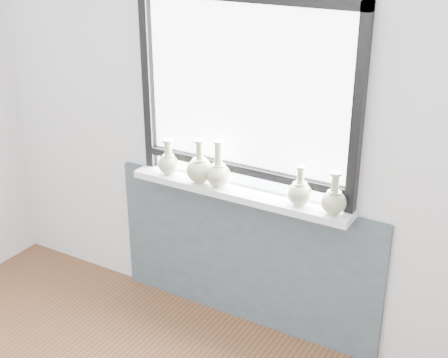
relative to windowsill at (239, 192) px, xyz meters
The scene contains 9 objects.
back_wall 0.43m from the windowsill, 90.00° to the left, with size 3.60×0.02×2.60m, color silver.
apron_panel 0.46m from the windowsill, 90.00° to the left, with size 1.70×0.03×0.86m, color #4A5960.
windowsill is the anchor object (origin of this frame).
window 0.56m from the windowsill, 90.00° to the left, with size 1.30×0.06×1.05m.
vase_a 0.47m from the windowsill, behind, with size 0.12×0.12×0.21m.
vase_b 0.26m from the windowsill, behind, with size 0.15×0.15×0.25m.
vase_c 0.16m from the windowsill, behind, with size 0.14×0.14×0.26m.
vase_d 0.38m from the windowsill, ahead, with size 0.13×0.13×0.21m.
vase_e 0.57m from the windowsill, ahead, with size 0.13×0.13×0.22m.
Camera 1 is at (1.52, -1.04, 2.32)m, focal length 50.00 mm.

